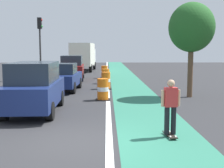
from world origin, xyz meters
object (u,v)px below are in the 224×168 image
at_px(traffic_barrel_front, 103,90).
at_px(parked_suv_third, 72,68).
at_px(traffic_light_corner, 40,38).
at_px(pedestrian_crossing, 41,72).
at_px(traffic_barrel_far, 104,72).
at_px(street_tree_sidewalk, 192,28).
at_px(skateboarder_on_lane, 171,106).
at_px(delivery_truck_down_block, 84,55).
at_px(parked_sedan_second, 63,77).
at_px(traffic_barrel_mid, 106,81).
at_px(parked_suv_nearest, 35,87).
at_px(traffic_barrel_back, 106,76).

bearing_deg(traffic_barrel_front, parked_suv_third, 104.94).
bearing_deg(traffic_light_corner, pedestrian_crossing, -77.68).
bearing_deg(traffic_light_corner, traffic_barrel_front, -61.91).
relative_size(traffic_barrel_far, street_tree_sidewalk, 0.22).
height_order(skateboarder_on_lane, delivery_truck_down_block, delivery_truck_down_block).
bearing_deg(parked_sedan_second, pedestrian_crossing, 120.10).
relative_size(skateboarder_on_lane, traffic_barrel_far, 1.55).
relative_size(parked_suv_third, traffic_barrel_front, 4.30).
xyz_separation_m(parked_suv_third, traffic_light_corner, (-2.53, -0.31, 2.47)).
bearing_deg(skateboarder_on_lane, traffic_barrel_mid, 100.08).
relative_size(parked_suv_nearest, pedestrian_crossing, 2.88).
bearing_deg(pedestrian_crossing, traffic_barrel_far, 43.87).
bearing_deg(traffic_barrel_far, traffic_barrel_back, -88.53).
xyz_separation_m(skateboarder_on_lane, traffic_barrel_back, (-1.94, 13.81, -0.38)).
distance_m(skateboarder_on_lane, traffic_barrel_front, 6.77).
height_order(parked_sedan_second, delivery_truck_down_block, delivery_truck_down_block).
bearing_deg(pedestrian_crossing, traffic_barrel_back, 2.64).
bearing_deg(pedestrian_crossing, traffic_light_corner, 102.32).
xyz_separation_m(traffic_barrel_back, traffic_light_corner, (-5.34, 2.43, 2.97)).
height_order(skateboarder_on_lane, traffic_barrel_front, skateboarder_on_lane).
bearing_deg(pedestrian_crossing, traffic_barrel_mid, -30.91).
height_order(traffic_barrel_front, pedestrian_crossing, pedestrian_crossing).
distance_m(parked_sedan_second, street_tree_sidewalk, 8.13).
bearing_deg(parked_suv_nearest, traffic_barrel_front, 46.79).
bearing_deg(traffic_barrel_front, street_tree_sidewalk, 11.04).
relative_size(delivery_truck_down_block, traffic_light_corner, 1.51).
bearing_deg(traffic_barrel_mid, pedestrian_crossing, 149.09).
bearing_deg(delivery_truck_down_block, skateboarder_on_lane, -80.36).
bearing_deg(traffic_barrel_front, delivery_truck_down_block, 97.03).
bearing_deg(pedestrian_crossing, parked_suv_nearest, -79.10).
height_order(traffic_barrel_front, delivery_truck_down_block, delivery_truck_down_block).
relative_size(parked_suv_third, traffic_light_corner, 0.92).
distance_m(traffic_barrel_mid, traffic_barrel_back, 3.09).
distance_m(traffic_barrel_back, traffic_barrel_far, 4.25).
relative_size(parked_suv_nearest, street_tree_sidewalk, 0.93).
distance_m(traffic_barrel_front, traffic_barrel_far, 11.62).
bearing_deg(parked_sedan_second, traffic_barrel_back, 56.05).
bearing_deg(traffic_light_corner, delivery_truck_down_block, 75.73).
distance_m(parked_suv_nearest, traffic_barrel_back, 10.66).
xyz_separation_m(parked_suv_nearest, traffic_barrel_far, (2.72, 14.51, -0.50)).
xyz_separation_m(traffic_barrel_back, delivery_truck_down_block, (-2.63, 13.09, 1.31)).
bearing_deg(street_tree_sidewalk, delivery_truck_down_block, 110.15).
distance_m(traffic_barrel_far, street_tree_sidewalk, 12.09).
bearing_deg(street_tree_sidewalk, skateboarder_on_lane, -109.54).
distance_m(parked_sedan_second, traffic_barrel_front, 4.30).
distance_m(parked_suv_nearest, delivery_truck_down_block, 23.37).
bearing_deg(traffic_barrel_front, parked_suv_nearest, -133.21).
distance_m(delivery_truck_down_block, pedestrian_crossing, 13.51).
distance_m(parked_suv_nearest, traffic_barrel_mid, 7.74).
bearing_deg(parked_sedan_second, traffic_barrel_mid, 16.93).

